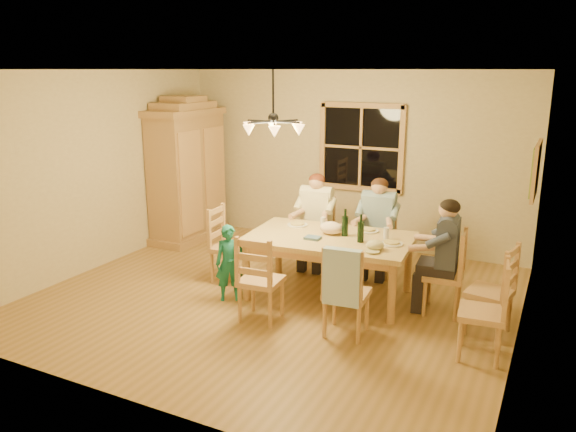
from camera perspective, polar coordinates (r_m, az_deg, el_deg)
The scene contains 33 objects.
floor at distance 6.94m, azimuth -1.38°, elevation -8.24°, with size 5.50×5.50×0.00m, color olive.
ceiling at distance 6.39m, azimuth -1.54°, elevation 14.67°, with size 5.50×5.00×0.02m, color white.
wall_back at distance 8.78m, azimuth 6.23°, elevation 5.75°, with size 5.50×0.02×2.70m, color #C3B28A.
wall_left at distance 8.17m, azimuth -18.83°, elevation 4.37°, with size 0.02×5.00×2.70m, color #C3B28A.
wall_right at distance 5.81m, azimuth 23.28°, elevation 0.01°, with size 0.02×5.00×2.70m, color #C3B28A.
window at distance 8.65m, azimuth 7.44°, elevation 6.92°, with size 1.30×0.06×1.30m.
painting at distance 6.94m, azimuth 23.86°, elevation 4.29°, with size 0.06×0.78×0.64m.
chandelier at distance 6.42m, azimuth -1.50°, elevation 9.10°, with size 0.77×0.68×0.71m.
armoire at distance 9.19m, azimuth -10.18°, elevation 4.15°, with size 0.66×1.40×2.30m.
dining_table at distance 6.78m, azimuth 4.22°, elevation -2.87°, with size 2.04×1.34×0.76m.
chair_far_left at distance 7.86m, azimuth 2.83°, elevation -3.09°, with size 0.47×0.45×0.99m.
chair_far_right at distance 7.64m, azimuth 8.99°, elevation -3.80°, with size 0.47×0.45×0.99m.
chair_near_left at distance 6.26m, azimuth -2.74°, elevation -7.88°, with size 0.47×0.45×0.99m.
chair_near_right at distance 5.95m, azimuth 5.94°, elevation -9.18°, with size 0.47×0.45×0.99m.
chair_end_left at distance 7.39m, azimuth -5.91°, elevation -4.34°, with size 0.45×0.47×0.99m.
chair_end_right at distance 6.64m, azimuth 15.43°, elevation -7.04°, with size 0.45×0.47×0.99m.
adult_woman at distance 7.72m, azimuth 2.88°, elevation 0.71°, with size 0.42×0.45×0.87m.
adult_plaid_man at distance 7.49m, azimuth 9.16°, elevation 0.11°, with size 0.42×0.45×0.87m.
adult_slate_man at distance 6.47m, azimuth 15.75°, elevation -2.61°, with size 0.45×0.42×0.87m.
towel at distance 5.63m, azimuth 5.51°, elevation -6.22°, with size 0.38×0.10×0.58m, color #ABC9E8.
wine_bottle_a at distance 6.75m, azimuth 5.82°, elevation -0.66°, with size 0.08×0.08×0.33m, color black.
wine_bottle_b at distance 6.52m, azimuth 7.40°, elevation -1.26°, with size 0.08×0.08×0.33m, color black.
plate_woman at distance 7.19m, azimuth 0.96°, elevation -0.91°, with size 0.26×0.26×0.02m, color white.
plate_plaid at distance 7.00m, azimuth 8.14°, elevation -1.49°, with size 0.26×0.26×0.02m, color white.
plate_slate at distance 6.52m, azimuth 10.47°, elevation -2.80°, with size 0.26×0.26×0.02m, color white.
wine_glass_a at distance 7.06m, azimuth 3.57°, elevation -0.71°, with size 0.06×0.06×0.14m, color silver.
wine_glass_b at distance 6.71m, azimuth 9.95°, elevation -1.74°, with size 0.06×0.06×0.14m, color silver.
cap at distance 6.29m, azimuth 8.82°, elevation -2.93°, with size 0.20×0.20×0.11m, color tan.
napkin at distance 6.63m, azimuth 2.53°, elevation -2.23°, with size 0.18×0.14×0.03m, color #486585.
cloth_bundle at distance 6.82m, azimuth 4.41°, elevation -1.22°, with size 0.28×0.22×0.15m, color beige.
child at distance 6.74m, azimuth -5.96°, elevation -4.78°, with size 0.34×0.22×0.93m, color #1A756A.
chair_spare_front at distance 5.78m, azimuth 18.94°, elevation -10.68°, with size 0.46×0.48×0.99m.
chair_spare_back at distance 6.30m, azimuth 19.67°, elevation -8.61°, with size 0.49×0.51×0.99m.
Camera 1 is at (2.99, -5.64, 2.70)m, focal length 35.00 mm.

